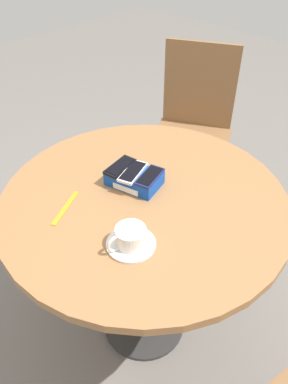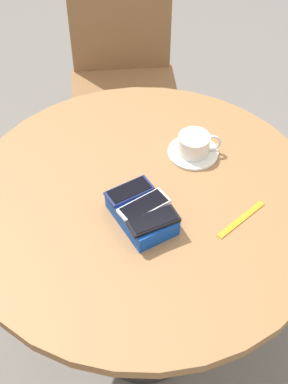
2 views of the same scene
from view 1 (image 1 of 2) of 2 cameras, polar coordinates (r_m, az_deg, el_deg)
ground_plane at (r=1.83m, az=0.00°, el=-19.28°), size 8.00×8.00×0.00m
round_table at (r=1.31m, az=0.00°, el=-4.44°), size 0.96×0.96×0.76m
phone_box at (r=1.28m, az=-1.50°, el=2.12°), size 0.20×0.16×0.05m
phone_black at (r=1.28m, az=-3.65°, el=3.91°), size 0.08×0.13×0.01m
phone_white at (r=1.26m, az=-1.73°, el=3.08°), size 0.09×0.14×0.01m
phone_navy at (r=1.24m, az=0.89°, el=2.39°), size 0.09×0.13×0.01m
saucer at (r=1.08m, az=-1.99°, el=-7.91°), size 0.14×0.14×0.01m
coffee_cup at (r=1.06m, az=-2.17°, el=-6.78°), size 0.09×0.12×0.06m
lanyard_strap at (r=1.22m, az=-11.87°, el=-2.35°), size 0.09×0.16×0.00m
chair_far_side at (r=2.14m, az=7.32°, el=9.19°), size 0.57×0.57×0.94m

